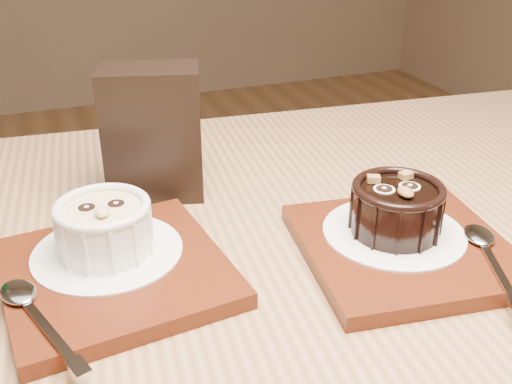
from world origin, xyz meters
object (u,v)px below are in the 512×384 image
at_px(table, 249,361).
at_px(ramekin_white, 104,225).
at_px(ramekin_dark, 397,206).
at_px(tray_left, 115,273).
at_px(tray_right, 404,248).
at_px(condiment_stand, 153,133).

height_order(table, ramekin_white, ramekin_white).
relative_size(ramekin_white, ramekin_dark, 0.98).
bearing_deg(ramekin_white, table, -26.36).
height_order(tray_left, tray_right, same).
height_order(table, ramekin_dark, ramekin_dark).
distance_m(tray_left, tray_right, 0.26).
distance_m(ramekin_dark, condiment_stand, 0.26).
relative_size(tray_right, condiment_stand, 1.29).
bearing_deg(tray_right, table, 174.63).
distance_m(table, ramekin_white, 0.18).
xyz_separation_m(ramekin_white, condiment_stand, (0.07, 0.12, 0.03)).
xyz_separation_m(table, condiment_stand, (-0.03, 0.19, 0.16)).
height_order(ramekin_white, tray_right, ramekin_white).
bearing_deg(tray_right, tray_left, 167.57).
bearing_deg(table, condiment_stand, 100.48).
distance_m(table, tray_right, 0.18).
relative_size(table, ramekin_white, 15.49).
xyz_separation_m(tray_left, tray_right, (0.25, -0.06, 0.00)).
height_order(tray_left, ramekin_dark, ramekin_dark).
bearing_deg(tray_right, condiment_stand, 131.76).
height_order(tray_left, condiment_stand, condiment_stand).
bearing_deg(condiment_stand, tray_left, -115.44).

